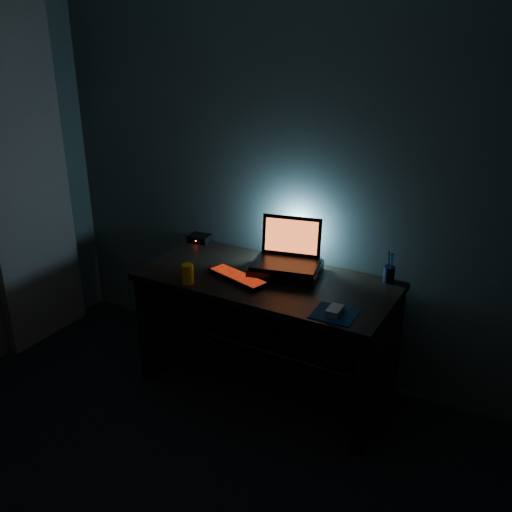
{
  "coord_description": "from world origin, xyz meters",
  "views": [
    {
      "loc": [
        1.43,
        -1.05,
        2.14
      ],
      "look_at": [
        -0.04,
        1.57,
        0.9
      ],
      "focal_mm": 40.0,
      "sensor_mm": 36.0,
      "label": 1
    }
  ],
  "objects": [
    {
      "name": "room",
      "position": [
        0.0,
        0.0,
        1.25
      ],
      "size": [
        3.5,
        4.0,
        2.5
      ],
      "color": "black",
      "rests_on": "ground"
    },
    {
      "name": "desk",
      "position": [
        0.0,
        1.67,
        0.49
      ],
      "size": [
        1.5,
        0.7,
        0.75
      ],
      "color": "black",
      "rests_on": "ground"
    },
    {
      "name": "curtain",
      "position": [
        -1.71,
        1.42,
        1.15
      ],
      "size": [
        0.06,
        0.65,
        2.3
      ],
      "primitive_type": "cube",
      "color": "#ABA189",
      "rests_on": "ground"
    },
    {
      "name": "riser",
      "position": [
        0.07,
        1.72,
        0.78
      ],
      "size": [
        0.46,
        0.38,
        0.06
      ],
      "primitive_type": "cube",
      "rotation": [
        0.0,
        0.0,
        0.22
      ],
      "color": "black",
      "rests_on": "desk"
    },
    {
      "name": "laptop",
      "position": [
        0.06,
        1.77,
        0.87
      ],
      "size": [
        0.43,
        0.36,
        0.26
      ],
      "rotation": [
        0.0,
        0.0,
        0.22
      ],
      "color": "black",
      "rests_on": "riser"
    },
    {
      "name": "keyboard",
      "position": [
        -0.14,
        1.52,
        0.76
      ],
      "size": [
        0.41,
        0.23,
        0.02
      ],
      "rotation": [
        0.0,
        0.0,
        -0.29
      ],
      "color": "black",
      "rests_on": "desk"
    },
    {
      "name": "mousepad",
      "position": [
        0.51,
        1.4,
        0.75
      ],
      "size": [
        0.23,
        0.21,
        0.0
      ],
      "primitive_type": "cube",
      "rotation": [
        0.0,
        0.0,
        0.03
      ],
      "color": "navy",
      "rests_on": "desk"
    },
    {
      "name": "mouse",
      "position": [
        0.51,
        1.4,
        0.77
      ],
      "size": [
        0.07,
        0.11,
        0.03
      ],
      "primitive_type": "cube",
      "rotation": [
        0.0,
        0.0,
        0.03
      ],
      "color": "gray",
      "rests_on": "mousepad"
    },
    {
      "name": "pen_cup",
      "position": [
        0.63,
        1.92,
        0.8
      ],
      "size": [
        0.08,
        0.08,
        0.09
      ],
      "primitive_type": "cylinder",
      "rotation": [
        0.0,
        0.0,
        0.28
      ],
      "color": "black",
      "rests_on": "desk"
    },
    {
      "name": "juice_glass",
      "position": [
        -0.36,
        1.34,
        0.81
      ],
      "size": [
        0.08,
        0.08,
        0.12
      ],
      "primitive_type": "cylinder",
      "rotation": [
        0.0,
        0.0,
        0.25
      ],
      "color": "#FFB00D",
      "rests_on": "desk"
    },
    {
      "name": "router",
      "position": [
        -0.68,
        1.92,
        0.77
      ],
      "size": [
        0.15,
        0.13,
        0.05
      ],
      "rotation": [
        0.0,
        0.0,
        0.11
      ],
      "color": "black",
      "rests_on": "desk"
    }
  ]
}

